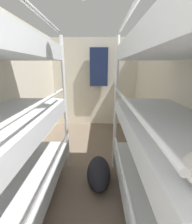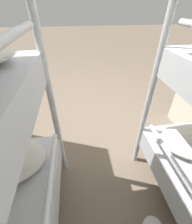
{
  "view_description": "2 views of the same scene",
  "coord_description": "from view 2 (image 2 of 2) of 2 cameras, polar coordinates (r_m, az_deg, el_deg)",
  "views": [
    {
      "loc": [
        0.12,
        0.34,
        1.52
      ],
      "look_at": [
        0.08,
        2.42,
        0.9
      ],
      "focal_mm": 24.0,
      "sensor_mm": 36.0,
      "label": 1
    },
    {
      "loc": [
        0.17,
        1.47,
        1.32
      ],
      "look_at": [
        0.06,
        0.62,
        0.69
      ],
      "focal_mm": 24.0,
      "sensor_mm": 36.0,
      "label": 2
    }
  ],
  "objects": [
    {
      "name": "ground_plane",
      "position": [
        1.99,
        -0.88,
        -5.23
      ],
      "size": [
        20.0,
        20.0,
        0.0
      ],
      "primitive_type": "plane",
      "color": "#6B5B4C"
    }
  ]
}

